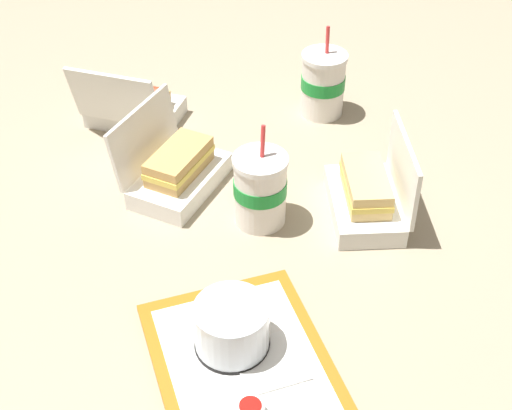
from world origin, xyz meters
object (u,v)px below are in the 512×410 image
(food_tray, at_px, (247,374))
(soda_cup_front, at_px, (260,189))
(cake_container, at_px, (232,328))
(clamshell_hotdog_left, at_px, (133,106))
(clamshell_sandwich_right, at_px, (369,195))
(ketchup_cup, at_px, (250,410))
(clamshell_sandwich_corner, at_px, (176,170))
(soda_cup_center, at_px, (323,83))

(food_tray, height_order, soda_cup_front, soda_cup_front)
(cake_container, bearing_deg, clamshell_hotdog_left, 0.32)
(food_tray, relative_size, clamshell_sandwich_right, 1.59)
(ketchup_cup, xyz_separation_m, clamshell_sandwich_corner, (0.56, -0.04, 0.02))
(cake_container, bearing_deg, ketchup_cup, 173.06)
(clamshell_sandwich_right, height_order, soda_cup_center, soda_cup_center)
(clamshell_sandwich_right, distance_m, clamshell_hotdog_left, 0.58)
(soda_cup_center, bearing_deg, clamshell_sandwich_corner, 112.57)
(cake_container, height_order, clamshell_sandwich_corner, clamshell_sandwich_corner)
(clamshell_sandwich_corner, xyz_separation_m, soda_cup_center, (0.16, -0.38, 0.03))
(cake_container, height_order, soda_cup_front, soda_cup_front)
(cake_container, distance_m, soda_cup_center, 0.72)
(cake_container, height_order, ketchup_cup, cake_container)
(ketchup_cup, xyz_separation_m, clamshell_hotdog_left, (0.82, -0.01, 0.01))
(clamshell_sandwich_right, xyz_separation_m, clamshell_hotdog_left, (0.46, 0.35, -0.00))
(ketchup_cup, bearing_deg, cake_container, -6.94)
(ketchup_cup, xyz_separation_m, soda_cup_center, (0.72, -0.43, 0.05))
(ketchup_cup, relative_size, clamshell_hotdog_left, 0.15)
(food_tray, height_order, ketchup_cup, ketchup_cup)
(soda_cup_front, bearing_deg, clamshell_sandwich_right, -104.33)
(soda_cup_center, bearing_deg, clamshell_sandwich_right, 169.99)
(food_tray, height_order, clamshell_hotdog_left, clamshell_hotdog_left)
(clamshell_sandwich_right, bearing_deg, clamshell_sandwich_corner, 58.16)
(food_tray, xyz_separation_m, soda_cup_front, (0.34, -0.14, 0.07))
(ketchup_cup, bearing_deg, soda_cup_front, -21.77)
(food_tray, relative_size, soda_cup_front, 1.84)
(clamshell_sandwich_right, xyz_separation_m, soda_cup_front, (0.05, 0.20, 0.03))
(clamshell_hotdog_left, relative_size, soda_cup_front, 1.28)
(clamshell_sandwich_right, relative_size, clamshell_hotdog_left, 0.91)
(clamshell_hotdog_left, bearing_deg, clamshell_sandwich_corner, -173.63)
(food_tray, relative_size, soda_cup_center, 1.80)
(clamshell_sandwich_corner, height_order, clamshell_sandwich_right, same)
(cake_container, distance_m, clamshell_sandwich_corner, 0.43)
(clamshell_sandwich_corner, xyz_separation_m, clamshell_hotdog_left, (0.27, 0.03, -0.00))
(clamshell_sandwich_corner, distance_m, clamshell_hotdog_left, 0.27)
(clamshell_sandwich_corner, bearing_deg, food_tray, 177.47)
(clamshell_sandwich_corner, bearing_deg, clamshell_hotdog_left, 6.37)
(soda_cup_center, bearing_deg, cake_container, 145.09)
(ketchup_cup, distance_m, soda_cup_center, 0.84)
(cake_container, relative_size, soda_cup_front, 0.58)
(food_tray, relative_size, clamshell_sandwich_corner, 1.47)
(ketchup_cup, height_order, soda_cup_center, soda_cup_center)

